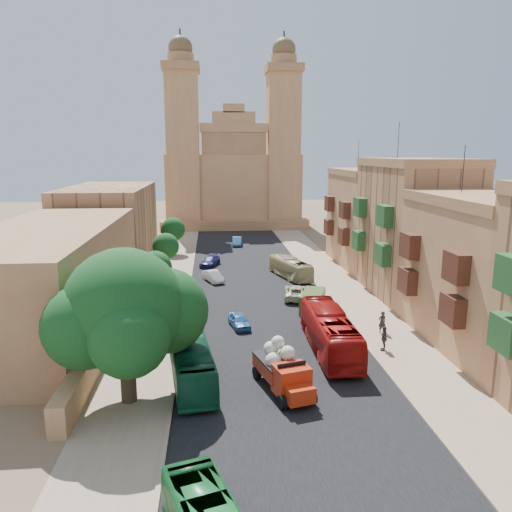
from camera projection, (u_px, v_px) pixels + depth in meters
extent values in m
plane|color=brown|center=(300.00, 429.00, 26.36)|extent=(260.00, 260.00, 0.00)
cube|color=black|center=(253.00, 284.00, 55.62)|extent=(14.00, 140.00, 0.01)
cube|color=#9A7F65|center=(336.00, 282.00, 56.46)|extent=(5.00, 140.00, 0.01)
cube|color=#9A7F65|center=(167.00, 286.00, 54.78)|extent=(5.00, 140.00, 0.01)
cube|color=#9A7F65|center=(315.00, 282.00, 56.23)|extent=(0.25, 140.00, 0.12)
cube|color=#9A7F65|center=(190.00, 285.00, 54.99)|extent=(0.25, 140.00, 0.12)
cube|color=#205125|center=(506.00, 334.00, 27.36)|extent=(0.90, 2.20, 2.00)
cube|color=#A5734A|center=(486.00, 276.00, 37.44)|extent=(8.00, 14.00, 10.50)
cube|color=#92633F|center=(493.00, 201.00, 36.29)|extent=(8.20, 14.00, 0.80)
cylinder|color=black|center=(463.00, 169.00, 38.49)|extent=(0.06, 0.06, 3.60)
cube|color=#452217|center=(452.00, 310.00, 33.48)|extent=(0.90, 2.20, 2.00)
cube|color=#452217|center=(407.00, 281.00, 41.12)|extent=(0.90, 2.20, 2.00)
cube|color=#452217|center=(456.00, 267.00, 32.88)|extent=(0.90, 2.20, 2.00)
cube|color=#452217|center=(410.00, 246.00, 40.53)|extent=(0.90, 2.20, 2.00)
cube|color=#AF7A4F|center=(413.00, 231.00, 50.84)|extent=(8.00, 14.00, 13.00)
cube|color=#92633F|center=(417.00, 162.00, 49.44)|extent=(8.20, 14.00, 0.80)
cylinder|color=black|center=(398.00, 140.00, 51.63)|extent=(0.06, 0.06, 3.60)
cube|color=#205125|center=(383.00, 255.00, 46.94)|extent=(0.90, 2.20, 2.00)
cube|color=#205125|center=(358.00, 240.00, 54.58)|extent=(0.90, 2.20, 2.00)
cube|color=#205125|center=(385.00, 216.00, 46.20)|extent=(0.90, 2.20, 2.00)
cube|color=#205125|center=(360.00, 207.00, 53.84)|extent=(0.90, 2.20, 2.00)
cube|color=#A5734A|center=(370.00, 220.00, 64.64)|extent=(8.00, 14.00, 11.50)
cube|color=#92633F|center=(372.00, 172.00, 63.39)|extent=(8.20, 14.00, 0.80)
cylinder|color=black|center=(359.00, 155.00, 65.59)|extent=(0.06, 0.06, 3.60)
cube|color=#452217|center=(344.00, 236.00, 60.71)|extent=(0.90, 2.20, 2.00)
cube|color=#452217|center=(329.00, 227.00, 68.35)|extent=(0.90, 2.20, 2.00)
cube|color=#452217|center=(345.00, 210.00, 60.05)|extent=(0.90, 2.20, 2.00)
cube|color=#452217|center=(329.00, 203.00, 67.70)|extent=(0.90, 2.20, 2.00)
cube|color=#A5734A|center=(123.00, 306.00, 44.58)|extent=(1.00, 40.00, 1.80)
cube|color=#92633F|center=(50.00, 277.00, 41.47)|extent=(10.00, 28.00, 8.40)
cube|color=#AF7A4F|center=(110.00, 224.00, 66.67)|extent=(10.00, 22.00, 10.00)
cube|color=#A5734A|center=(232.00, 189.00, 103.93)|extent=(26.00, 20.00, 14.00)
cube|color=#92633F|center=(235.00, 225.00, 94.93)|extent=(28.00, 4.00, 1.80)
cube|color=#92633F|center=(234.00, 176.00, 94.74)|extent=(12.00, 2.00, 16.00)
cube|color=#A5734A|center=(234.00, 128.00, 92.94)|extent=(12.60, 2.40, 1.60)
cube|color=#A5734A|center=(234.00, 118.00, 92.59)|extent=(8.00, 2.00, 2.40)
cube|color=#A5734A|center=(234.00, 108.00, 92.23)|extent=(4.00, 2.00, 1.60)
cube|color=#A5734A|center=(183.00, 152.00, 94.26)|extent=(6.00, 6.00, 29.00)
cube|color=#92633F|center=(181.00, 68.00, 91.19)|extent=(6.80, 6.80, 1.40)
cylinder|color=#92633F|center=(181.00, 58.00, 90.87)|extent=(4.80, 4.80, 1.80)
sphere|color=brown|center=(180.00, 48.00, 90.50)|extent=(4.40, 4.40, 4.40)
cylinder|color=black|center=(180.00, 34.00, 90.02)|extent=(0.28, 0.28, 1.80)
cube|color=#A5734A|center=(283.00, 152.00, 95.94)|extent=(6.00, 6.00, 29.00)
cube|color=#92633F|center=(284.00, 69.00, 92.87)|extent=(6.80, 6.80, 1.40)
cylinder|color=#92633F|center=(284.00, 60.00, 92.55)|extent=(4.80, 4.80, 1.80)
sphere|color=brown|center=(284.00, 50.00, 92.18)|extent=(4.40, 4.40, 4.40)
cylinder|color=black|center=(284.00, 36.00, 91.69)|extent=(0.28, 0.28, 1.80)
cylinder|color=#372A1B|center=(128.00, 373.00, 29.07)|extent=(0.92, 0.92, 3.48)
sphere|color=#0E3615|center=(124.00, 308.00, 28.27)|extent=(6.96, 6.96, 6.96)
sphere|color=#0E3615|center=(166.00, 311.00, 29.65)|extent=(5.13, 5.13, 5.13)
sphere|color=#0E3615|center=(85.00, 327.00, 27.44)|extent=(4.76, 4.76, 4.76)
sphere|color=#0E3615|center=(129.00, 337.00, 26.36)|extent=(4.40, 4.40, 4.40)
sphere|color=#0E3615|center=(112.00, 287.00, 30.00)|extent=(4.03, 4.03, 4.03)
cylinder|color=#372A1B|center=(139.00, 337.00, 36.99)|extent=(0.44, 0.44, 1.90)
sphere|color=#0E3615|center=(138.00, 312.00, 36.60)|extent=(2.77, 2.77, 2.77)
cylinder|color=#372A1B|center=(156.00, 291.00, 48.65)|extent=(0.44, 0.44, 2.28)
sphere|color=#0E3615|center=(155.00, 268.00, 48.19)|extent=(3.31, 3.31, 3.31)
cylinder|color=#372A1B|center=(166.00, 264.00, 60.36)|extent=(0.44, 0.44, 2.20)
sphere|color=#0E3615|center=(166.00, 246.00, 59.91)|extent=(3.21, 3.21, 3.21)
cylinder|color=#372A1B|center=(173.00, 246.00, 72.05)|extent=(0.44, 0.44, 2.37)
sphere|color=#0E3615|center=(173.00, 229.00, 71.57)|extent=(3.44, 3.44, 3.44)
cube|color=#B8290E|center=(277.00, 367.00, 31.28)|extent=(2.89, 3.81, 0.85)
cube|color=black|center=(277.00, 360.00, 31.18)|extent=(2.95, 3.87, 0.11)
cube|color=#B8290E|center=(291.00, 380.00, 29.27)|extent=(2.33, 2.06, 1.69)
cube|color=#B8290E|center=(299.00, 394.00, 28.31)|extent=(1.84, 1.51, 0.94)
cube|color=black|center=(292.00, 369.00, 29.14)|extent=(1.75, 0.56, 0.85)
cylinder|color=black|center=(282.00, 402.00, 28.35)|extent=(0.54, 0.90, 0.85)
cylinder|color=black|center=(312.00, 397.00, 28.99)|extent=(0.54, 0.90, 0.85)
cylinder|color=black|center=(257.00, 373.00, 32.14)|extent=(0.54, 0.90, 0.85)
cylinder|color=black|center=(284.00, 368.00, 32.79)|extent=(0.54, 0.90, 0.85)
sphere|color=beige|center=(274.00, 361.00, 30.46)|extent=(1.04, 1.04, 1.04)
sphere|color=beige|center=(286.00, 357.00, 31.04)|extent=(1.04, 1.04, 1.04)
sphere|color=beige|center=(274.00, 353.00, 31.65)|extent=(1.04, 1.04, 1.04)
sphere|color=beige|center=(271.00, 349.00, 30.99)|extent=(0.94, 0.94, 0.94)
sphere|color=beige|center=(288.00, 353.00, 30.37)|extent=(0.94, 0.94, 0.94)
sphere|color=beige|center=(278.00, 342.00, 30.86)|extent=(0.85, 0.85, 0.85)
cube|color=#3C531F|center=(313.00, 301.00, 46.11)|extent=(3.19, 4.62, 1.75)
cylinder|color=black|center=(301.00, 311.00, 45.02)|extent=(0.50, 0.75, 0.70)
cylinder|color=black|center=(319.00, 312.00, 44.61)|extent=(0.50, 0.75, 0.70)
cylinder|color=black|center=(306.00, 301.00, 47.82)|extent=(0.50, 0.75, 0.70)
cylinder|color=black|center=(324.00, 303.00, 47.40)|extent=(0.50, 0.75, 0.70)
imported|color=#115233|center=(191.00, 359.00, 31.92)|extent=(3.56, 10.05, 2.74)
imported|color=#A3110F|center=(330.00, 332.00, 36.45)|extent=(2.68, 10.80, 3.00)
imported|color=tan|center=(290.00, 268.00, 58.17)|extent=(4.21, 8.57, 2.33)
imported|color=teal|center=(239.00, 321.00, 41.65)|extent=(2.02, 3.57, 1.15)
imported|color=silver|center=(213.00, 276.00, 56.42)|extent=(2.66, 4.02, 1.25)
imported|color=beige|center=(296.00, 292.00, 49.91)|extent=(2.94, 5.13, 1.35)
imported|color=navy|center=(210.00, 261.00, 64.29)|extent=(3.07, 4.65, 1.25)
imported|color=beige|center=(282.00, 260.00, 65.16)|extent=(1.99, 3.77, 1.22)
imported|color=teal|center=(237.00, 241.00, 78.58)|extent=(1.64, 4.11, 1.33)
imported|color=#252326|center=(382.00, 322.00, 40.28)|extent=(0.73, 0.54, 1.83)
imported|color=#404042|center=(384.00, 338.00, 36.69)|extent=(0.85, 1.20, 1.89)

